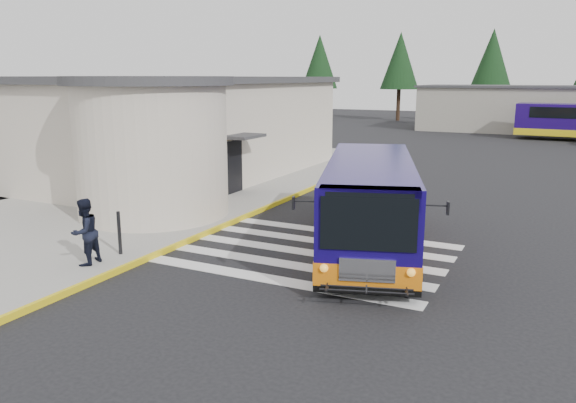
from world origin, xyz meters
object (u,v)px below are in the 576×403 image
at_px(pedestrian_a, 115,199).
at_px(transit_bus, 369,207).
at_px(bollard, 119,233).
at_px(pedestrian_b, 85,232).

bearing_deg(pedestrian_a, transit_bus, -88.13).
bearing_deg(pedestrian_a, bollard, -147.00).
xyz_separation_m(pedestrian_b, bollard, (0.16, 1.06, -0.27)).
xyz_separation_m(pedestrian_a, pedestrian_b, (1.89, -3.12, -0.07)).
bearing_deg(bollard, pedestrian_a, 134.97).
height_order(pedestrian_b, bollard, pedestrian_b).
bearing_deg(pedestrian_a, pedestrian_b, -160.72).
relative_size(pedestrian_a, pedestrian_b, 1.08).
bearing_deg(transit_bus, bollard, -163.33).
xyz_separation_m(transit_bus, bollard, (-5.80, -3.99, -0.49)).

